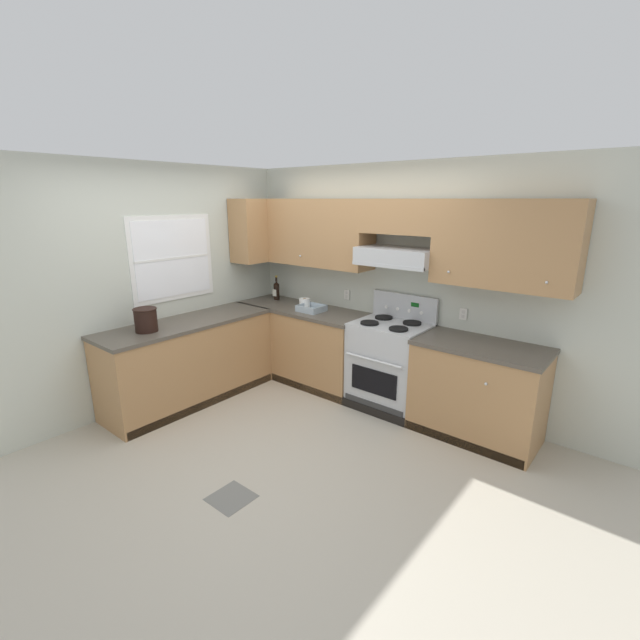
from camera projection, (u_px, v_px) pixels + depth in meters
ground_plane at (270, 435)px, 4.16m from camera, size 7.04×7.04×0.00m
floor_accent_tile at (231, 498)px, 3.29m from camera, size 0.30×0.30×0.01m
wall_back at (396, 267)px, 4.65m from camera, size 4.68×0.57×2.55m
wall_left at (183, 275)px, 4.94m from camera, size 0.47×4.00×2.55m
counter_back_run at (361, 360)px, 4.85m from camera, size 3.60×0.65×0.91m
counter_left_run at (190, 361)px, 4.80m from camera, size 0.63×1.91×0.91m
stove at (389, 364)px, 4.64m from camera, size 0.76×0.62×1.20m
wine_bottle at (277, 290)px, 5.65m from camera, size 0.08×0.08×0.32m
bowl at (311, 309)px, 5.09m from camera, size 0.28×0.26×0.07m
bucket at (146, 319)px, 4.29m from camera, size 0.23×0.23×0.24m
paper_towel_roll at (305, 303)px, 5.24m from camera, size 0.13×0.13×0.12m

